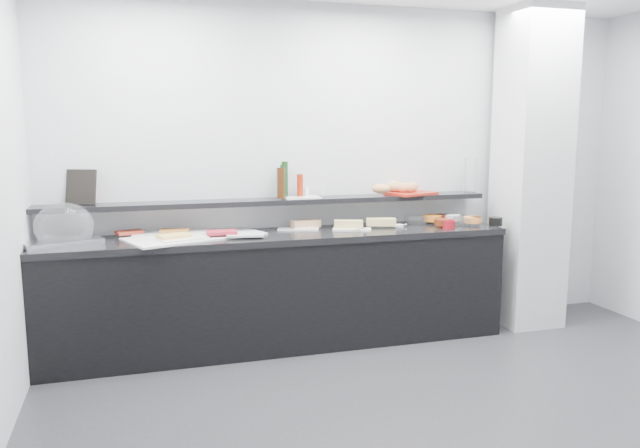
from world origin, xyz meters
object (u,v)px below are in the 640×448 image
object	(u,v)px
framed_print	(81,187)
bread_tray	(411,193)
cloche_base	(61,242)
condiment_tray	(301,198)
carafe	(471,175)
sandwich_plate_mid	(352,229)

from	to	relation	value
framed_print	bread_tray	distance (m)	2.63
cloche_base	condiment_tray	world-z (taller)	condiment_tray
cloche_base	carafe	size ratio (longest dim) A/B	1.69
sandwich_plate_mid	carafe	world-z (taller)	carafe
cloche_base	sandwich_plate_mid	bearing A→B (deg)	-19.76
condiment_tray	bread_tray	xyz separation A→B (m)	(0.97, 0.01, 0.00)
framed_print	carafe	xyz separation A→B (m)	(3.20, -0.05, 0.02)
sandwich_plate_mid	cloche_base	bearing A→B (deg)	-160.34
bread_tray	condiment_tray	bearing A→B (deg)	160.51
sandwich_plate_mid	bread_tray	world-z (taller)	bread_tray
sandwich_plate_mid	carafe	distance (m)	1.25
cloche_base	carafe	distance (m)	3.36
sandwich_plate_mid	framed_print	world-z (taller)	framed_print
framed_print	carafe	distance (m)	3.20
sandwich_plate_mid	condiment_tray	bearing A→B (deg)	174.00
sandwich_plate_mid	condiment_tray	size ratio (longest dim) A/B	1.05
condiment_tray	carafe	world-z (taller)	carafe
sandwich_plate_mid	framed_print	bearing A→B (deg)	-166.85
framed_print	carafe	world-z (taller)	carafe
framed_print	bread_tray	size ratio (longest dim) A/B	0.67
cloche_base	framed_print	distance (m)	0.45
condiment_tray	bread_tray	distance (m)	0.97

